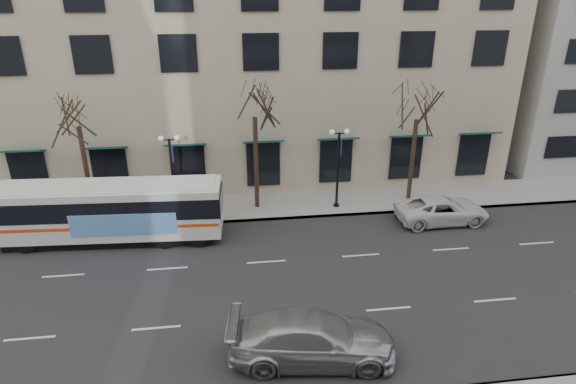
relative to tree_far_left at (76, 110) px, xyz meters
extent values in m
plane|color=black|center=(10.00, -8.80, -6.70)|extent=(160.00, 160.00, 0.00)
cube|color=gray|center=(15.00, 0.20, -6.62)|extent=(80.00, 4.00, 0.15)
cube|color=tan|center=(8.00, 12.20, 5.30)|extent=(40.00, 20.00, 24.00)
cylinder|color=black|center=(0.00, 0.00, -3.83)|extent=(0.28, 0.28, 5.74)
cylinder|color=black|center=(10.00, 0.00, -3.72)|extent=(0.28, 0.28, 5.95)
cylinder|color=black|center=(20.00, 0.00, -3.97)|extent=(0.28, 0.28, 5.46)
cylinder|color=black|center=(5.00, -0.60, -4.20)|extent=(0.16, 0.16, 5.00)
cylinder|color=black|center=(5.00, -0.60, -6.55)|extent=(0.36, 0.36, 0.30)
cube|color=black|center=(5.00, -0.60, -1.75)|extent=(0.90, 0.06, 0.06)
sphere|color=silver|center=(4.55, -0.60, -1.65)|extent=(0.32, 0.32, 0.32)
sphere|color=silver|center=(5.45, -0.60, -1.65)|extent=(0.32, 0.32, 0.32)
cube|color=#4E2281|center=(5.12, -0.60, -2.60)|extent=(0.04, 0.45, 1.00)
cylinder|color=black|center=(15.00, -0.60, -4.20)|extent=(0.16, 0.16, 5.00)
cylinder|color=black|center=(15.00, -0.60, -6.55)|extent=(0.36, 0.36, 0.30)
cube|color=black|center=(15.00, -0.60, -1.75)|extent=(0.90, 0.06, 0.06)
sphere|color=silver|center=(14.55, -0.60, -1.65)|extent=(0.32, 0.32, 0.32)
sphere|color=silver|center=(15.45, -0.60, -1.65)|extent=(0.32, 0.32, 0.32)
cube|color=#4E2281|center=(15.12, -0.60, -2.60)|extent=(0.04, 0.45, 1.00)
cube|color=white|center=(1.75, -3.00, -4.86)|extent=(12.23, 3.31, 2.77)
cube|color=black|center=(1.75, -3.00, -6.42)|extent=(11.24, 2.94, 0.45)
cube|color=black|center=(2.05, -3.02, -4.43)|extent=(11.75, 3.32, 1.11)
cube|color=#D64614|center=(1.75, -3.00, -5.34)|extent=(12.11, 3.34, 0.18)
cube|color=#5C96DF|center=(2.68, -4.40, -5.14)|extent=(5.54, 0.38, 1.21)
cube|color=white|center=(1.75, -3.00, -3.44)|extent=(11.61, 3.02, 0.08)
cylinder|color=black|center=(-2.54, -3.91, -6.19)|extent=(1.02, 0.34, 1.01)
cylinder|color=black|center=(-2.41, -1.60, -6.19)|extent=(1.02, 0.34, 1.01)
cylinder|color=black|center=(4.70, -4.33, -6.19)|extent=(1.02, 0.34, 1.01)
cylinder|color=black|center=(4.84, -2.02, -6.19)|extent=(1.02, 0.34, 1.01)
cylinder|color=black|center=(6.51, -4.44, -6.19)|extent=(1.02, 0.34, 1.01)
cylinder|color=black|center=(6.65, -2.12, -6.19)|extent=(1.02, 0.34, 1.01)
imported|color=#A8AAB0|center=(11.13, -13.60, -5.78)|extent=(6.58, 3.30, 1.83)
imported|color=silver|center=(20.84, -3.23, -5.93)|extent=(5.53, 2.61, 1.53)
camera|label=1|loc=(8.36, -27.78, 6.41)|focal=30.00mm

